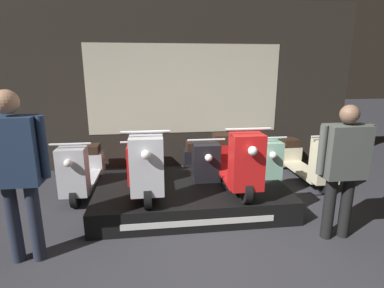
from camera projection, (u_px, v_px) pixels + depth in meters
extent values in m
plane|color=#2D2D33|center=(217.00, 259.00, 3.17)|extent=(30.00, 30.00, 0.00)
cube|color=#28231E|center=(185.00, 87.00, 5.83)|extent=(6.78, 0.08, 3.20)
cube|color=beige|center=(185.00, 89.00, 5.80)|extent=(3.73, 0.01, 1.70)
cube|color=black|center=(191.00, 195.00, 4.38)|extent=(2.69, 1.59, 0.32)
cube|color=silver|center=(199.00, 223.00, 3.62)|extent=(1.88, 0.01, 0.08)
cylinder|color=black|center=(148.00, 195.00, 3.58)|extent=(0.09, 0.33, 0.33)
cylinder|color=black|center=(149.00, 161.00, 4.86)|extent=(0.09, 0.33, 0.33)
cube|color=#BCBCC1|center=(149.00, 176.00, 4.22)|extent=(0.37, 1.24, 0.05)
cube|color=#BCBCC1|center=(147.00, 166.00, 3.51)|extent=(0.39, 0.30, 0.70)
cube|color=#BCBCC1|center=(149.00, 157.00, 4.82)|extent=(0.41, 0.35, 0.38)
cube|color=black|center=(148.00, 141.00, 4.74)|extent=(0.30, 0.31, 0.15)
cylinder|color=silver|center=(145.00, 132.00, 3.41)|extent=(0.56, 0.03, 0.03)
sphere|color=white|center=(146.00, 155.00, 3.27)|extent=(0.11, 0.11, 0.11)
cylinder|color=black|center=(246.00, 190.00, 3.73)|extent=(0.09, 0.33, 0.33)
cylinder|color=black|center=(222.00, 159.00, 5.02)|extent=(0.09, 0.33, 0.33)
cube|color=red|center=(232.00, 173.00, 4.38)|extent=(0.37, 1.24, 0.05)
cube|color=red|center=(246.00, 162.00, 3.67)|extent=(0.39, 0.30, 0.70)
cube|color=red|center=(222.00, 154.00, 4.97)|extent=(0.41, 0.35, 0.38)
cube|color=black|center=(223.00, 139.00, 4.90)|extent=(0.30, 0.31, 0.15)
cylinder|color=silver|center=(248.00, 129.00, 3.56)|extent=(0.56, 0.03, 0.03)
sphere|color=white|center=(253.00, 151.00, 3.42)|extent=(0.11, 0.11, 0.11)
cylinder|color=black|center=(75.00, 196.00, 4.31)|extent=(0.09, 0.33, 0.33)
cylinder|color=black|center=(93.00, 167.00, 5.59)|extent=(0.09, 0.33, 0.33)
cube|color=#BCBCC1|center=(85.00, 180.00, 4.95)|extent=(0.37, 1.24, 0.05)
cube|color=#BCBCC1|center=(73.00, 172.00, 4.24)|extent=(0.39, 0.30, 0.70)
cube|color=#BCBCC1|center=(92.00, 163.00, 5.55)|extent=(0.41, 0.35, 0.38)
cube|color=black|center=(91.00, 149.00, 5.47)|extent=(0.30, 0.31, 0.15)
cylinder|color=silver|center=(70.00, 144.00, 4.13)|extent=(0.56, 0.03, 0.03)
sphere|color=white|center=(68.00, 163.00, 4.00)|extent=(0.11, 0.11, 0.11)
cylinder|color=black|center=(142.00, 193.00, 4.43)|extent=(0.09, 0.33, 0.33)
cylinder|color=black|center=(145.00, 165.00, 5.71)|extent=(0.09, 0.33, 0.33)
cube|color=red|center=(144.00, 177.00, 5.07)|extent=(0.37, 1.24, 0.05)
cube|color=red|center=(141.00, 169.00, 4.36)|extent=(0.39, 0.30, 0.70)
cube|color=red|center=(144.00, 161.00, 5.67)|extent=(0.41, 0.35, 0.38)
cube|color=black|center=(144.00, 147.00, 5.59)|extent=(0.30, 0.31, 0.15)
cylinder|color=silver|center=(140.00, 142.00, 4.25)|extent=(0.56, 0.03, 0.03)
sphere|color=white|center=(140.00, 160.00, 4.11)|extent=(0.11, 0.11, 0.11)
cylinder|color=black|center=(206.00, 189.00, 4.55)|extent=(0.09, 0.33, 0.33)
cylinder|color=black|center=(194.00, 163.00, 5.83)|extent=(0.09, 0.33, 0.33)
cube|color=black|center=(199.00, 175.00, 5.19)|extent=(0.37, 1.24, 0.05)
cube|color=black|center=(206.00, 166.00, 4.48)|extent=(0.39, 0.30, 0.70)
cube|color=black|center=(194.00, 159.00, 5.79)|extent=(0.41, 0.35, 0.38)
cube|color=black|center=(194.00, 146.00, 5.71)|extent=(0.30, 0.31, 0.15)
cylinder|color=silver|center=(206.00, 140.00, 4.37)|extent=(0.56, 0.03, 0.03)
sphere|color=white|center=(209.00, 158.00, 4.23)|extent=(0.11, 0.11, 0.11)
cylinder|color=black|center=(266.00, 186.00, 4.67)|extent=(0.09, 0.33, 0.33)
cylinder|color=black|center=(242.00, 161.00, 5.95)|extent=(0.09, 0.33, 0.33)
cube|color=#8EC6AD|center=(252.00, 172.00, 5.31)|extent=(0.37, 1.24, 0.05)
cube|color=#8EC6AD|center=(267.00, 164.00, 4.60)|extent=(0.39, 0.30, 0.70)
cube|color=#8EC6AD|center=(242.00, 157.00, 5.91)|extent=(0.41, 0.35, 0.38)
cube|color=black|center=(243.00, 144.00, 5.83)|extent=(0.30, 0.31, 0.15)
cylinder|color=silver|center=(269.00, 138.00, 4.49)|extent=(0.56, 0.03, 0.03)
sphere|color=white|center=(273.00, 155.00, 4.35)|extent=(0.11, 0.11, 0.11)
cylinder|color=black|center=(324.00, 183.00, 4.79)|extent=(0.09, 0.33, 0.33)
cylinder|color=black|center=(287.00, 159.00, 6.07)|extent=(0.09, 0.33, 0.33)
cube|color=beige|center=(303.00, 170.00, 5.43)|extent=(0.37, 1.24, 0.05)
cube|color=beige|center=(325.00, 161.00, 4.72)|extent=(0.39, 0.30, 0.70)
cube|color=beige|center=(288.00, 155.00, 6.03)|extent=(0.41, 0.35, 0.38)
cube|color=black|center=(289.00, 142.00, 5.95)|extent=(0.30, 0.31, 0.15)
cylinder|color=silver|center=(328.00, 136.00, 4.61)|extent=(0.56, 0.03, 0.03)
sphere|color=white|center=(334.00, 153.00, 4.47)|extent=(0.11, 0.11, 0.11)
cylinder|color=#232838|center=(14.00, 223.00, 3.04)|extent=(0.13, 0.13, 0.85)
cylinder|color=#232838|center=(35.00, 222.00, 3.07)|extent=(0.13, 0.13, 0.85)
cube|color=#1E2D47|center=(14.00, 151.00, 2.87)|extent=(0.46, 0.26, 0.67)
cylinder|color=#1E2D47|center=(43.00, 147.00, 2.89)|extent=(0.08, 0.08, 0.62)
sphere|color=#A87A5B|center=(6.00, 102.00, 2.75)|extent=(0.23, 0.23, 0.23)
cylinder|color=black|center=(329.00, 208.00, 3.48)|extent=(0.13, 0.13, 0.76)
cylinder|color=black|center=(346.00, 207.00, 3.51)|extent=(0.13, 0.13, 0.76)
cube|color=#474C47|center=(345.00, 151.00, 3.33)|extent=(0.47, 0.26, 0.60)
cylinder|color=#474C47|center=(322.00, 150.00, 3.29)|extent=(0.08, 0.08, 0.55)
cylinder|color=#474C47|center=(368.00, 148.00, 3.36)|extent=(0.08, 0.08, 0.55)
sphere|color=brown|center=(350.00, 114.00, 3.22)|extent=(0.21, 0.21, 0.21)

